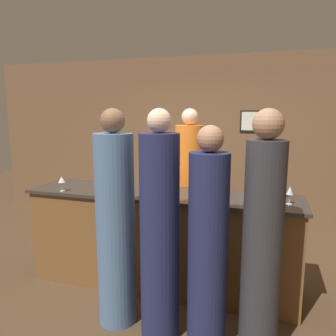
{
  "coord_description": "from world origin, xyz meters",
  "views": [
    {
      "loc": [
        1.07,
        -3.2,
        1.91
      ],
      "look_at": [
        0.05,
        0.1,
        1.31
      ],
      "focal_mm": 35.0,
      "sensor_mm": 36.0,
      "label": 1
    }
  ],
  "objects_px": {
    "guest_1": "(116,226)",
    "bartender": "(189,190)",
    "guest_0": "(160,234)",
    "guest_2": "(262,243)",
    "guest_3": "(208,247)",
    "ice_bucket": "(211,186)",
    "wine_bottle_0": "(283,187)"
  },
  "relations": [
    {
      "from": "guest_0",
      "to": "guest_3",
      "type": "distance_m",
      "value": 0.41
    },
    {
      "from": "guest_1",
      "to": "guest_3",
      "type": "distance_m",
      "value": 0.84
    },
    {
      "from": "bartender",
      "to": "guest_1",
      "type": "xyz_separation_m",
      "value": [
        -0.31,
        -1.49,
        0.0
      ]
    },
    {
      "from": "bartender",
      "to": "guest_3",
      "type": "height_order",
      "value": "bartender"
    },
    {
      "from": "bartender",
      "to": "wine_bottle_0",
      "type": "bearing_deg",
      "value": 150.79
    },
    {
      "from": "bartender",
      "to": "guest_0",
      "type": "height_order",
      "value": "bartender"
    },
    {
      "from": "bartender",
      "to": "guest_2",
      "type": "xyz_separation_m",
      "value": [
        0.94,
        -1.54,
        0.02
      ]
    },
    {
      "from": "guest_3",
      "to": "ice_bucket",
      "type": "relative_size",
      "value": 10.53
    },
    {
      "from": "bartender",
      "to": "guest_0",
      "type": "relative_size",
      "value": 1.01
    },
    {
      "from": "guest_2",
      "to": "guest_3",
      "type": "bearing_deg",
      "value": -177.36
    },
    {
      "from": "guest_1",
      "to": "ice_bucket",
      "type": "distance_m",
      "value": 1.09
    },
    {
      "from": "guest_2",
      "to": "ice_bucket",
      "type": "xyz_separation_m",
      "value": [
        -0.54,
        0.84,
        0.22
      ]
    },
    {
      "from": "guest_1",
      "to": "wine_bottle_0",
      "type": "xyz_separation_m",
      "value": [
        1.41,
        0.87,
        0.26
      ]
    },
    {
      "from": "wine_bottle_0",
      "to": "ice_bucket",
      "type": "height_order",
      "value": "wine_bottle_0"
    },
    {
      "from": "guest_3",
      "to": "ice_bucket",
      "type": "distance_m",
      "value": 0.92
    },
    {
      "from": "ice_bucket",
      "to": "guest_3",
      "type": "bearing_deg",
      "value": -81.59
    },
    {
      "from": "guest_2",
      "to": "guest_3",
      "type": "height_order",
      "value": "guest_2"
    },
    {
      "from": "guest_2",
      "to": "ice_bucket",
      "type": "height_order",
      "value": "guest_2"
    },
    {
      "from": "bartender",
      "to": "guest_0",
      "type": "distance_m",
      "value": 1.56
    },
    {
      "from": "bartender",
      "to": "guest_1",
      "type": "height_order",
      "value": "bartender"
    },
    {
      "from": "guest_1",
      "to": "guest_2",
      "type": "bearing_deg",
      "value": -2.37
    },
    {
      "from": "guest_3",
      "to": "guest_1",
      "type": "bearing_deg",
      "value": 175.19
    },
    {
      "from": "guest_0",
      "to": "guest_1",
      "type": "height_order",
      "value": "guest_1"
    },
    {
      "from": "ice_bucket",
      "to": "guest_2",
      "type": "bearing_deg",
      "value": -57.53
    },
    {
      "from": "guest_2",
      "to": "wine_bottle_0",
      "type": "xyz_separation_m",
      "value": [
        0.16,
        0.92,
        0.24
      ]
    },
    {
      "from": "guest_0",
      "to": "guest_1",
      "type": "distance_m",
      "value": 0.44
    },
    {
      "from": "bartender",
      "to": "guest_2",
      "type": "distance_m",
      "value": 1.8
    },
    {
      "from": "guest_1",
      "to": "guest_3",
      "type": "xyz_separation_m",
      "value": [
        0.84,
        -0.07,
        -0.06
      ]
    },
    {
      "from": "guest_0",
      "to": "wine_bottle_0",
      "type": "relative_size",
      "value": 7.17
    },
    {
      "from": "guest_3",
      "to": "ice_bucket",
      "type": "bearing_deg",
      "value": 98.41
    },
    {
      "from": "guest_3",
      "to": "ice_bucket",
      "type": "xyz_separation_m",
      "value": [
        -0.13,
        0.86,
        0.29
      ]
    },
    {
      "from": "guest_1",
      "to": "bartender",
      "type": "bearing_deg",
      "value": 78.31
    }
  ]
}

